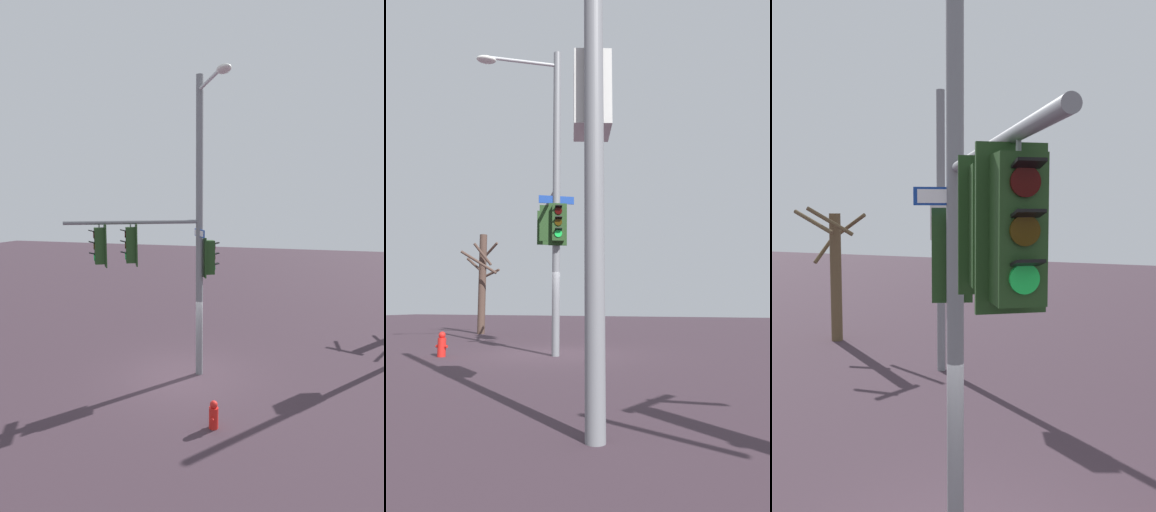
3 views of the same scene
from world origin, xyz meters
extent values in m
plane|color=#3C2C36|center=(0.00, 0.00, 0.00)|extent=(80.00, 80.00, 0.00)
cylinder|color=slate|center=(0.33, -0.42, 4.81)|extent=(0.23, 0.23, 9.62)
cylinder|color=silver|center=(-0.62, -1.00, 9.18)|extent=(1.96, 1.25, 0.10)
ellipsoid|color=silver|center=(-1.58, -1.59, 9.10)|extent=(0.70, 0.62, 0.20)
cylinder|color=slate|center=(-0.76, 1.37, 5.12)|extent=(2.29, 3.64, 0.12)
cube|color=#1E3D19|center=(-0.82, 1.46, 4.42)|extent=(0.46, 0.43, 1.10)
cube|color=#1E3D19|center=(-0.74, 1.31, 4.42)|extent=(0.51, 0.30, 1.30)
cylinder|color=#2F0403|center=(-0.90, 1.61, 4.76)|extent=(0.21, 0.13, 0.22)
cube|color=black|center=(-0.93, 1.68, 4.88)|extent=(0.26, 0.24, 0.06)
cylinder|color=#352504|center=(-0.90, 1.61, 4.42)|extent=(0.21, 0.13, 0.22)
cube|color=black|center=(-0.93, 1.68, 4.54)|extent=(0.26, 0.24, 0.06)
cylinder|color=#19D147|center=(-0.90, 1.61, 4.08)|extent=(0.21, 0.13, 0.22)
cube|color=black|center=(-0.93, 1.68, 4.20)|extent=(0.26, 0.24, 0.06)
cylinder|color=slate|center=(-0.82, 1.46, 5.04)|extent=(0.04, 0.04, 0.15)
cube|color=#1E3D19|center=(-1.31, 2.27, 4.42)|extent=(0.47, 0.45, 1.10)
cube|color=#1E3D19|center=(-1.22, 2.13, 4.42)|extent=(0.49, 0.34, 1.30)
cylinder|color=#2F0403|center=(-1.40, 2.41, 4.76)|extent=(0.20, 0.15, 0.22)
cube|color=black|center=(-1.44, 2.47, 4.88)|extent=(0.26, 0.25, 0.06)
cylinder|color=#352504|center=(-1.40, 2.41, 4.42)|extent=(0.20, 0.15, 0.22)
cube|color=black|center=(-1.44, 2.47, 4.54)|extent=(0.26, 0.25, 0.06)
cylinder|color=#19D147|center=(-1.40, 2.41, 4.08)|extent=(0.20, 0.15, 0.22)
cube|color=black|center=(-1.44, 2.47, 4.20)|extent=(0.26, 0.25, 0.06)
cylinder|color=slate|center=(-1.31, 2.27, 5.04)|extent=(0.04, 0.04, 0.15)
cube|color=#1E3D19|center=(0.51, -0.71, 3.95)|extent=(0.46, 0.43, 1.10)
cube|color=#1E3D19|center=(0.43, -0.56, 3.95)|extent=(0.52, 0.28, 1.30)
cylinder|color=#2F0403|center=(0.58, -0.86, 4.29)|extent=(0.21, 0.12, 0.22)
cube|color=black|center=(0.61, -0.92, 4.41)|extent=(0.26, 0.24, 0.06)
cylinder|color=#352504|center=(0.58, -0.86, 3.95)|extent=(0.21, 0.12, 0.22)
cube|color=black|center=(0.61, -0.92, 4.07)|extent=(0.26, 0.24, 0.06)
cylinder|color=#19D147|center=(0.58, -0.86, 3.61)|extent=(0.21, 0.12, 0.22)
cube|color=black|center=(0.61, -0.92, 3.73)|extent=(0.26, 0.24, 0.06)
cube|color=navy|center=(0.33, -0.42, 4.75)|extent=(0.96, 0.59, 0.24)
cube|color=white|center=(0.32, -0.41, 4.75)|extent=(0.86, 0.52, 0.18)
cylinder|color=red|center=(-2.77, -1.67, 0.28)|extent=(0.24, 0.24, 0.55)
sphere|color=red|center=(-2.77, -1.67, 0.63)|extent=(0.20, 0.20, 0.20)
cylinder|color=red|center=(-2.91, -1.67, 0.30)|extent=(0.10, 0.09, 0.09)
cylinder|color=red|center=(-2.63, -1.67, 0.30)|extent=(0.10, 0.09, 0.09)
camera|label=1|loc=(-12.23, -3.91, 5.69)|focal=28.47mm
camera|label=2|loc=(5.12, -11.86, 1.53)|focal=28.72mm
camera|label=3|loc=(-2.38, 5.93, 4.56)|focal=36.52mm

